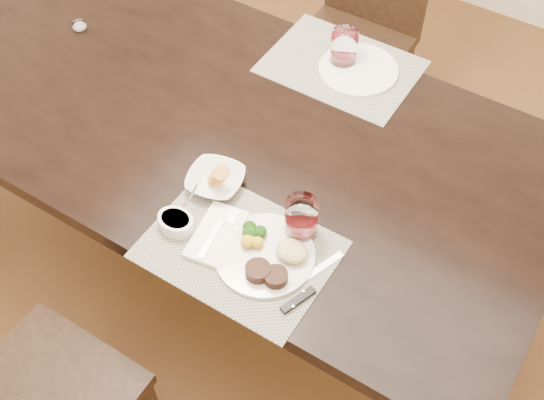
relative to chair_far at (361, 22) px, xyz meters
The scene contains 14 objects.
ground_plane 1.06m from the chair_far, 90.00° to the right, with size 4.50×4.50×0.00m, color #4A2817.
dining_table 0.95m from the chair_far, 90.00° to the right, with size 2.00×1.00×0.75m.
chair_far is the anchor object (origin of this frame).
placemat_near 1.34m from the chair_far, 76.90° to the right, with size 0.46×0.34×0.00m, color gray.
placemat_far 0.63m from the chair_far, 71.29° to the right, with size 0.46×0.34×0.00m, color gray.
dinner_plate 1.35m from the chair_far, 73.53° to the right, with size 0.25×0.25×0.04m.
napkin_fork 1.33m from the chair_far, 79.88° to the right, with size 0.13×0.20×0.02m.
steak_knife 1.42m from the chair_far, 69.12° to the right, with size 0.06×0.22×0.01m.
cracker_bowl 1.18m from the chair_far, 83.49° to the right, with size 0.18×0.18×0.07m.
sauce_ramekin 1.35m from the chair_far, 84.48° to the right, with size 0.10×0.14×0.08m.
wine_glass_near 1.26m from the chair_far, 70.88° to the right, with size 0.08×0.08×0.11m.
far_plate 0.64m from the chair_far, 65.91° to the right, with size 0.25×0.25×0.01m, color silver.
wine_glass_far 0.63m from the chair_far, 71.19° to the right, with size 0.08×0.08×0.11m.
salt_cellar 1.08m from the chair_far, 127.50° to the right, with size 0.05×0.05×0.02m.
Camera 1 is at (0.88, -1.12, 2.16)m, focal length 45.00 mm.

